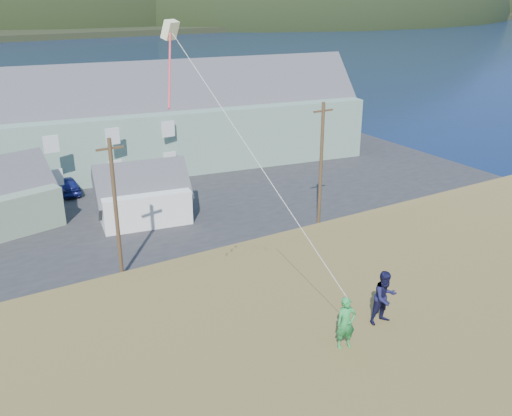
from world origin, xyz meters
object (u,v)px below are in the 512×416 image
Objects in this scene: kite_flyer_green at (346,323)px; kite_flyer_navy at (385,297)px; lodge at (186,116)px; shed_white at (143,194)px.

kite_flyer_green is 0.92× the size of kite_flyer_navy.
kite_flyer_navy is (-11.78, -40.33, 3.37)m from lodge.
lodge is 21.08× the size of kite_flyer_navy.
kite_flyer_green reaches higher than shed_white.
shed_white is (-9.33, -12.36, -2.55)m from lodge.
kite_flyer_navy is (-2.45, -27.98, 5.92)m from shed_white.
shed_white is 4.46× the size of kite_flyer_navy.
shed_white is at bearing 88.08° from kite_flyer_navy.
lodge is 15.69m from shed_white.
lodge is 22.96× the size of kite_flyer_green.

